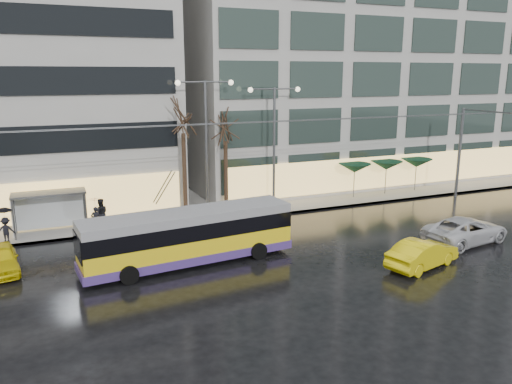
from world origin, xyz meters
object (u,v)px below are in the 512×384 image
bus_shelter (43,203)px  street_lamp_near (206,129)px  taxi_a (0,259)px  trolleybus (189,238)px

bus_shelter → street_lamp_near: bearing=0.6°
bus_shelter → taxi_a: bearing=-110.5°
trolleybus → taxi_a: bearing=164.4°
bus_shelter → taxi_a: bus_shelter is taller
trolleybus → taxi_a: size_ratio=2.79×
trolleybus → street_lamp_near: street_lamp_near is taller
trolleybus → street_lamp_near: 10.03m
taxi_a → bus_shelter: bearing=62.7°
bus_shelter → street_lamp_near: 11.14m
street_lamp_near → taxi_a: size_ratio=2.27×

